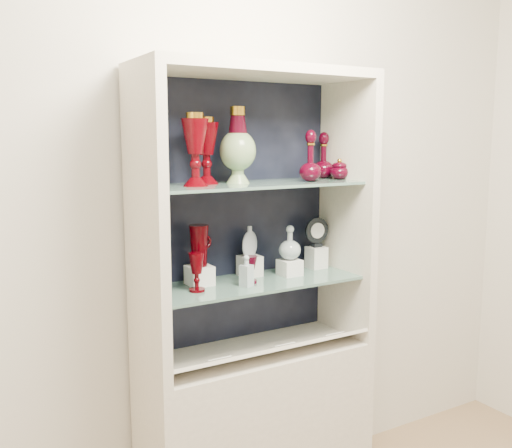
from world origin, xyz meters
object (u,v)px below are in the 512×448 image
ruby_decanter_b (324,154)px  cobalt_goblet (158,276)px  enamel_urn (238,145)px  clear_square_bottle (246,271)px  pedestal_lamp_right (206,151)px  ruby_goblet_tall (197,272)px  lidded_bowl (339,169)px  ruby_decanter_a (310,153)px  ruby_goblet_small (250,270)px  cameo_medallion (317,232)px  pedestal_lamp_left (195,150)px  ruby_pitcher (199,246)px  flat_flask (250,241)px  clear_round_decanter (290,243)px

ruby_decanter_b → cobalt_goblet: (-0.86, -0.11, -0.45)m
enamel_urn → clear_square_bottle: size_ratio=2.38×
pedestal_lamp_right → clear_square_bottle: (0.12, -0.11, -0.49)m
ruby_goblet_tall → lidded_bowl: bearing=1.0°
pedestal_lamp_right → cobalt_goblet: (-0.25, -0.09, -0.47)m
pedestal_lamp_right → cobalt_goblet: 0.54m
cobalt_goblet → ruby_goblet_tall: 0.16m
ruby_decanter_a → pedestal_lamp_right: bearing=166.1°
ruby_goblet_tall → clear_square_bottle: size_ratio=1.19×
ruby_decanter_b → ruby_goblet_small: 0.66m
ruby_goblet_small → cameo_medallion: bearing=12.5°
enamel_urn → ruby_goblet_tall: size_ratio=2.01×
enamel_urn → ruby_decanter_a: size_ratio=1.27×
enamel_urn → ruby_goblet_small: bearing=-57.0°
pedestal_lamp_left → pedestal_lamp_right: pedestal_lamp_left is taller
cobalt_goblet → ruby_pitcher: ruby_pitcher is taller
pedestal_lamp_left → ruby_pitcher: (0.05, 0.08, -0.40)m
enamel_urn → pedestal_lamp_left: bearing=-167.3°
lidded_bowl → flat_flask: bearing=165.4°
cobalt_goblet → pedestal_lamp_left: bearing=5.5°
pedestal_lamp_right → ruby_decanter_b: size_ratio=1.20×
pedestal_lamp_right → clear_round_decanter: size_ratio=1.83×
pedestal_lamp_left → enamel_urn: size_ratio=0.90×
cobalt_goblet → flat_flask: (0.47, 0.13, 0.07)m
ruby_decanter_b → flat_flask: 0.54m
clear_square_bottle → ruby_goblet_tall: bearing=171.3°
ruby_pitcher → clear_square_bottle: 0.22m
ruby_pitcher → clear_round_decanter: (0.42, -0.05, -0.02)m
ruby_decanter_b → clear_square_bottle: 0.69m
ruby_decanter_b → ruby_goblet_tall: 0.84m
flat_flask → clear_round_decanter: (0.16, -0.08, -0.02)m
pedestal_lamp_left → ruby_decanter_b: (0.69, 0.10, -0.03)m
ruby_goblet_small → clear_square_bottle: bearing=-136.3°
pedestal_lamp_right → ruby_goblet_small: size_ratio=2.34×
ruby_decanter_a → clear_square_bottle: bearing=-178.9°
ruby_decanter_b → pedestal_lamp_left: bearing=-171.9°
pedestal_lamp_left → ruby_pitcher: 0.41m
cobalt_goblet → flat_flask: size_ratio=1.22×
lidded_bowl → ruby_pitcher: (-0.66, 0.07, -0.30)m
ruby_pitcher → flat_flask: ruby_pitcher is taller
clear_round_decanter → cameo_medallion: 0.20m
pedestal_lamp_left → ruby_goblet_tall: 0.48m
lidded_bowl → ruby_decanter_b: bearing=101.3°
pedestal_lamp_left → cameo_medallion: pedestal_lamp_left is taller
pedestal_lamp_left → cameo_medallion: size_ratio=1.98×
clear_round_decanter → cameo_medallion: size_ratio=1.03×
cameo_medallion → enamel_urn: bearing=-171.0°
flat_flask → cameo_medallion: (0.35, -0.02, 0.01)m
ruby_pitcher → ruby_decanter_a: bearing=-34.3°
cobalt_goblet → ruby_goblet_tall: size_ratio=1.08×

